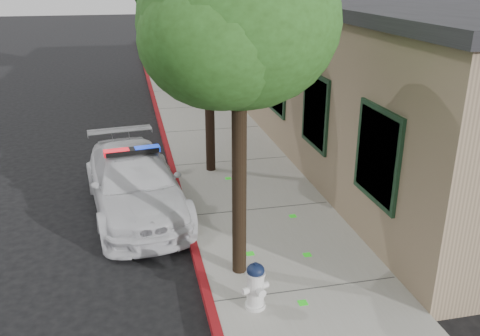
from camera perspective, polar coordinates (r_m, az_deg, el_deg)
name	(u,v)px	position (r m, az deg, el deg)	size (l,w,h in m)	color
ground	(206,311)	(8.10, -3.87, -15.78)	(120.00, 120.00, 0.00)	black
sidewalk	(258,212)	(10.85, 2.02, -5.00)	(3.20, 60.00, 0.15)	#9A988C
red_curb	(186,219)	(10.60, -6.11, -5.75)	(0.14, 60.00, 0.16)	maroon
clapboard_building	(363,62)	(17.40, 13.72, 11.58)	(7.30, 20.89, 4.24)	#9C8566
police_car	(135,182)	(11.06, -11.81, -1.61)	(2.39, 4.73, 1.44)	silver
fire_hydrant	(256,285)	(7.70, 1.77, -13.10)	(0.44, 0.38, 0.76)	white
street_tree_near	(240,31)	(7.39, 0.00, 15.19)	(2.95, 2.89, 5.29)	black
street_tree_mid	(208,4)	(12.12, -3.69, 17.96)	(2.93, 2.81, 5.35)	black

